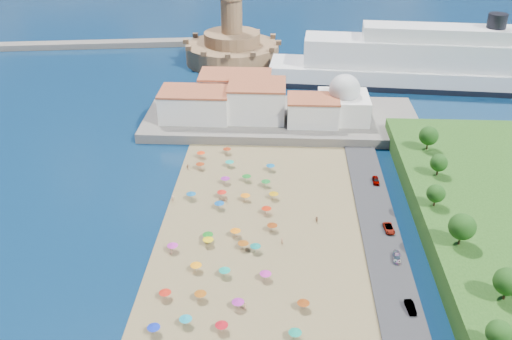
{
  "coord_description": "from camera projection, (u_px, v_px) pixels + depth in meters",
  "views": [
    {
      "loc": [
        10.43,
        -102.15,
        77.05
      ],
      "look_at": [
        4.0,
        25.0,
        8.0
      ],
      "focal_mm": 40.0,
      "sensor_mm": 36.0,
      "label": 1
    }
  ],
  "objects": [
    {
      "name": "beachgoers",
      "position": [
        213.0,
        271.0,
        120.11
      ],
      "size": [
        37.54,
        94.72,
        1.85
      ],
      "color": "tan",
      "rests_on": "beach"
    },
    {
      "name": "beach_parasols",
      "position": [
        221.0,
        278.0,
        116.36
      ],
      "size": [
        31.74,
        117.94,
        2.2
      ],
      "color": "gray",
      "rests_on": "beach"
    },
    {
      "name": "jetty",
      "position": [
        226.0,
        83.0,
        221.65
      ],
      "size": [
        18.0,
        70.0,
        2.4
      ],
      "primitive_type": "cube",
      "color": "#59544C",
      "rests_on": "ground"
    },
    {
      "name": "fortress",
      "position": [
        232.0,
        47.0,
        245.37
      ],
      "size": [
        40.0,
        40.0,
        32.4
      ],
      "color": "#9D744E",
      "rests_on": "ground"
    },
    {
      "name": "cruise_ship",
      "position": [
        441.0,
        66.0,
        217.45
      ],
      "size": [
        132.3,
        29.27,
        28.65
      ],
      "color": "black",
      "rests_on": "ground"
    },
    {
      "name": "parked_cars",
      "position": [
        397.0,
        256.0,
        124.17
      ],
      "size": [
        2.52,
        79.45,
        1.42
      ],
      "color": "gray",
      "rests_on": "promenade"
    },
    {
      "name": "terrace",
      "position": [
        281.0,
        119.0,
        189.8
      ],
      "size": [
        90.0,
        36.0,
        3.0
      ],
      "primitive_type": "cube",
      "color": "#59544C",
      "rests_on": "ground"
    },
    {
      "name": "hillside_trees",
      "position": [
        476.0,
        251.0,
        111.28
      ],
      "size": [
        10.73,
        107.3,
        7.62
      ],
      "color": "#382314",
      "rests_on": "hillside"
    },
    {
      "name": "waterfront_buildings",
      "position": [
        242.0,
        100.0,
        187.91
      ],
      "size": [
        57.0,
        29.0,
        11.0
      ],
      "color": "silver",
      "rests_on": "terrace"
    },
    {
      "name": "domed_building",
      "position": [
        344.0,
        101.0,
        183.59
      ],
      "size": [
        16.0,
        16.0,
        15.0
      ],
      "color": "silver",
      "rests_on": "terrace"
    },
    {
      "name": "ground",
      "position": [
        232.0,
        254.0,
        126.87
      ],
      "size": [
        700.0,
        700.0,
        0.0
      ],
      "primitive_type": "plane",
      "color": "#071938",
      "rests_on": "ground"
    },
    {
      "name": "breakwater",
      "position": [
        26.0,
        46.0,
        265.46
      ],
      "size": [
        199.03,
        34.77,
        2.6
      ],
      "primitive_type": "cube",
      "rotation": [
        0.0,
        0.0,
        0.14
      ],
      "color": "#59544C",
      "rests_on": "ground"
    }
  ]
}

